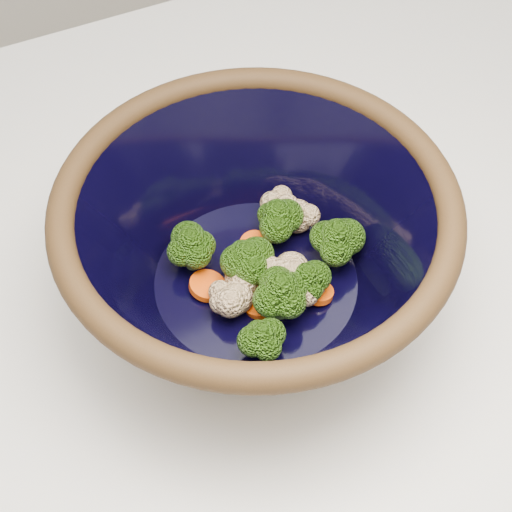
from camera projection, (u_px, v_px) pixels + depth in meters
name	position (u px, v px, depth m)	size (l,w,h in m)	color
mixing_bowl	(256.00, 246.00, 0.60)	(0.40, 0.40, 0.14)	black
vegetable_pile	(272.00, 262.00, 0.62)	(0.16, 0.16, 0.06)	#608442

